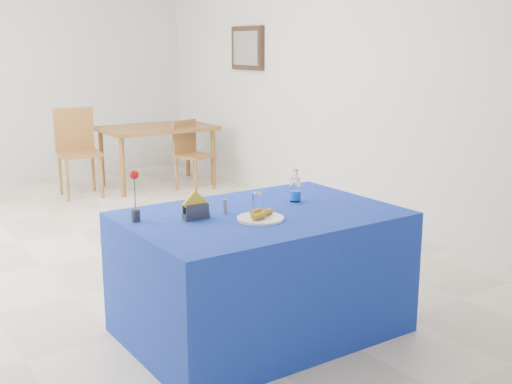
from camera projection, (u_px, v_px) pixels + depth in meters
floor at (110, 253)px, 5.47m from camera, size 7.00×7.00×0.00m
room_shell at (98, 44)px, 5.08m from camera, size 7.00×7.00×7.00m
picture_frame at (248, 48)px, 7.73m from camera, size 0.06×0.64×0.52m
picture_art at (246, 48)px, 7.72m from camera, size 0.02×0.52×0.40m
plate at (260, 218)px, 3.67m from camera, size 0.27×0.27×0.01m
drinking_glass at (258, 204)px, 3.77m from camera, size 0.07×0.07×0.13m
salt_shaker at (207, 209)px, 3.73m from camera, size 0.03×0.03×0.08m
pepper_shaker at (225, 206)px, 3.81m from camera, size 0.03×0.03×0.08m
blue_table at (261, 273)px, 3.92m from camera, size 1.60×1.10×0.76m
water_bottle at (295, 191)px, 4.09m from camera, size 0.07×0.07×0.21m
napkin_holder at (196, 211)px, 3.68m from camera, size 0.16×0.06×0.17m
rose_vase at (135, 196)px, 3.60m from camera, size 0.05×0.05×0.30m
oak_table at (157, 132)px, 7.96m from camera, size 1.37×0.89×0.76m
chair_bg_left at (77, 146)px, 7.49m from camera, size 0.50×0.50×1.02m
chair_bg_right at (190, 150)px, 7.85m from camera, size 0.47×0.47×0.84m
banana_pieces at (261, 213)px, 3.68m from camera, size 0.18×0.14×0.04m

